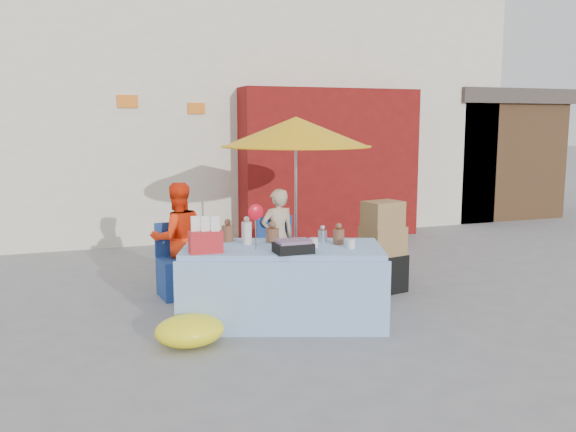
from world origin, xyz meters
name	(u,v)px	position (x,y,z in m)	size (l,w,h in m)	color
ground	(299,321)	(0.00, 0.00, 0.00)	(80.00, 80.00, 0.00)	slate
backdrop	(195,71)	(0.52, 7.52, 3.10)	(14.00, 8.00, 7.80)	silver
market_table	(282,283)	(-0.17, 0.06, 0.40)	(2.24, 1.58, 1.23)	#96B9F1
chair_left	(181,274)	(-0.97, 1.35, 0.26)	(0.52, 0.51, 0.85)	navy
chair_right	(281,266)	(0.28, 1.35, 0.26)	(0.52, 0.51, 0.85)	navy
vendor_orange	(178,238)	(-0.97, 1.48, 0.66)	(0.64, 0.50, 1.33)	#FF330D
vendor_beige	(278,236)	(0.28, 1.48, 0.60)	(0.44, 0.29, 1.21)	#C4AB8B
umbrella	(296,133)	(0.58, 1.63, 1.89)	(1.90, 1.90, 2.09)	gray
box_stack	(383,250)	(1.34, 0.71, 0.51)	(0.57, 0.50, 1.10)	black
tarp_bundle	(190,331)	(-1.19, -0.31, 0.14)	(0.64, 0.51, 0.29)	yellow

